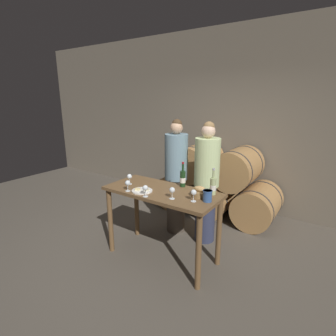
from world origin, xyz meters
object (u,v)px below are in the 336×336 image
(cheese_plate, at_px, (142,191))
(person_left, at_px, (176,177))
(tasting_table, at_px, (162,202))
(wine_bottle_white, at_px, (213,186))
(person_right, at_px, (206,183))
(wine_bottle_red, at_px, (183,178))
(wine_glass_center, at_px, (145,188))
(blue_crock, at_px, (207,195))
(wine_glass_left, at_px, (128,183))
(bread_basket, at_px, (200,193))
(wine_glass_far_right, at_px, (194,193))
(wine_glass_far_left, at_px, (129,177))
(wine_glass_right, at_px, (172,191))

(cheese_plate, bearing_deg, person_left, 94.50)
(tasting_table, relative_size, wine_bottle_white, 4.53)
(person_right, xyz_separation_m, wine_bottle_red, (-0.12, -0.44, 0.16))
(wine_bottle_white, distance_m, wine_glass_center, 0.78)
(blue_crock, bearing_deg, wine_glass_left, -165.15)
(bread_basket, bearing_deg, person_left, 138.69)
(cheese_plate, relative_size, wine_glass_far_right, 1.84)
(person_left, distance_m, wine_glass_center, 1.01)
(cheese_plate, bearing_deg, wine_glass_far_right, 5.99)
(person_left, relative_size, person_right, 1.01)
(person_right, bearing_deg, tasting_table, -109.82)
(blue_crock, xyz_separation_m, wine_glass_far_left, (-1.09, -0.04, 0.03))
(bread_basket, relative_size, wine_glass_left, 1.36)
(person_left, bearing_deg, wine_glass_far_right, -47.57)
(tasting_table, distance_m, cheese_plate, 0.29)
(person_left, height_order, wine_glass_center, person_left)
(blue_crock, bearing_deg, wine_glass_right, -156.35)
(cheese_plate, height_order, wine_glass_far_right, wine_glass_far_right)
(cheese_plate, distance_m, wine_glass_right, 0.44)
(wine_bottle_white, distance_m, wine_glass_far_left, 1.08)
(blue_crock, height_order, wine_glass_far_right, wine_glass_far_right)
(tasting_table, height_order, wine_glass_center, wine_glass_center)
(bread_basket, xyz_separation_m, cheese_plate, (-0.65, -0.24, -0.04))
(bread_basket, height_order, wine_glass_left, wine_glass_left)
(person_left, bearing_deg, wine_glass_center, -77.86)
(blue_crock, distance_m, wine_glass_right, 0.39)
(person_right, relative_size, wine_bottle_red, 5.38)
(bread_basket, distance_m, wine_glass_far_left, 0.96)
(blue_crock, distance_m, bread_basket, 0.16)
(person_left, height_order, wine_glass_far_right, person_left)
(wine_bottle_red, distance_m, wine_glass_left, 0.69)
(wine_glass_far_left, relative_size, wine_glass_center, 1.00)
(wine_bottle_red, height_order, wine_bottle_white, wine_bottle_red)
(person_left, distance_m, person_right, 0.50)
(wine_bottle_white, xyz_separation_m, cheese_plate, (-0.74, -0.38, -0.10))
(blue_crock, relative_size, wine_glass_right, 0.93)
(wine_bottle_white, height_order, wine_glass_far_right, wine_bottle_white)
(wine_glass_far_left, bearing_deg, wine_glass_center, -27.00)
(wine_bottle_red, relative_size, blue_crock, 2.53)
(person_right, relative_size, wine_glass_right, 12.63)
(person_right, height_order, cheese_plate, person_right)
(wine_glass_far_right, bearing_deg, wine_glass_right, -163.70)
(wine_bottle_red, relative_size, wine_glass_center, 2.35)
(person_right, relative_size, bread_basket, 9.26)
(wine_bottle_white, bearing_deg, wine_glass_left, -152.07)
(tasting_table, relative_size, wine_glass_left, 10.53)
(wine_bottle_red, bearing_deg, wine_glass_far_right, -45.45)
(wine_glass_far_left, height_order, wine_glass_left, same)
(wine_glass_left, bearing_deg, wine_glass_far_right, 11.15)
(person_right, distance_m, wine_glass_right, 0.88)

